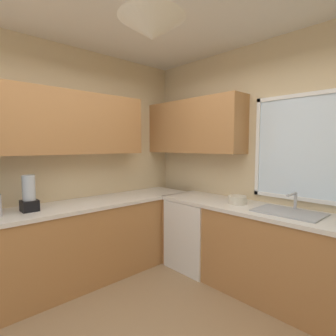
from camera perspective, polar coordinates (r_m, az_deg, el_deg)
name	(u,v)px	position (r m, az deg, el deg)	size (l,w,h in m)	color
room_shell	(165,117)	(2.33, -0.57, 10.84)	(3.67, 3.60, 2.78)	beige
counter_run_left	(68,246)	(3.24, -20.71, -15.29)	(0.65, 3.21, 0.90)	#AD7542
counter_run_back	(276,255)	(3.02, 22.07, -16.85)	(2.76, 0.65, 0.90)	#AD7542
dishwasher	(197,233)	(3.52, 6.21, -13.78)	(0.60, 0.60, 0.85)	white
sink_assembly	(289,212)	(2.85, 24.45, -8.56)	(0.61, 0.40, 0.19)	#9EA0A5
bowl	(237,200)	(3.08, 14.67, -6.61)	(0.20, 0.20, 0.09)	beige
blender_appliance	(29,195)	(2.97, -27.65, -5.16)	(0.15, 0.15, 0.36)	black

